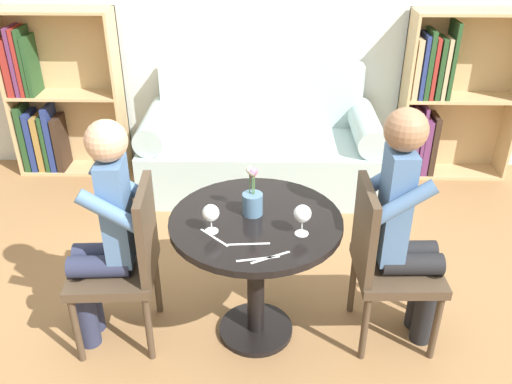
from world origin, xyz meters
TOP-DOWN VIEW (x-y plane):
  - ground_plane at (0.00, 0.00)m, footprint 16.00×16.00m
  - back_wall at (0.00, 2.12)m, footprint 5.20×0.05m
  - round_table at (0.00, 0.00)m, footprint 0.84×0.84m
  - couch at (0.00, 1.69)m, footprint 1.82×0.80m
  - bookshelf_left at (-1.70, 1.96)m, footprint 0.90×0.28m
  - bookshelf_right at (1.45, 1.96)m, footprint 0.90×0.28m
  - chair_left at (-0.65, -0.03)m, footprint 0.45×0.45m
  - chair_right at (0.65, 0.01)m, footprint 0.43×0.43m
  - person_left at (-0.74, -0.04)m, footprint 0.43×0.36m
  - person_right at (0.74, 0.01)m, footprint 0.43×0.35m
  - wine_glass_left at (-0.20, -0.11)m, footprint 0.08×0.08m
  - wine_glass_right at (0.21, -0.13)m, footprint 0.08×0.08m
  - flower_vase at (-0.02, 0.05)m, footprint 0.10×0.10m
  - knife_left_setting at (0.07, -0.31)m, footprint 0.17×0.10m
  - fork_left_setting at (-0.03, -0.22)m, footprint 0.19×0.03m
  - knife_right_setting at (-0.19, -0.17)m, footprint 0.14×0.14m
  - fork_right_setting at (0.02, -0.33)m, footprint 0.19×0.05m

SIDE VIEW (x-z plane):
  - ground_plane at x=0.00m, z-range 0.00..0.00m
  - couch at x=0.00m, z-range -0.15..0.77m
  - chair_left at x=-0.65m, z-range 0.04..0.94m
  - chair_right at x=0.65m, z-range 0.04..0.94m
  - round_table at x=0.00m, z-range 0.20..0.92m
  - bookshelf_left at x=-1.70m, z-range -0.07..1.27m
  - bookshelf_right at x=1.45m, z-range -0.03..1.30m
  - person_left at x=-0.74m, z-range 0.03..1.27m
  - person_right at x=0.74m, z-range 0.04..1.33m
  - knife_left_setting at x=0.07m, z-range 0.73..0.73m
  - fork_left_setting at x=-0.03m, z-range 0.73..0.73m
  - knife_right_setting at x=-0.19m, z-range 0.73..0.73m
  - fork_right_setting at x=0.02m, z-range 0.73..0.73m
  - flower_vase at x=-0.02m, z-range 0.69..0.94m
  - wine_glass_left at x=-0.20m, z-range 0.75..0.89m
  - wine_glass_right at x=0.21m, z-range 0.76..0.91m
  - back_wall at x=0.00m, z-range 0.00..2.70m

